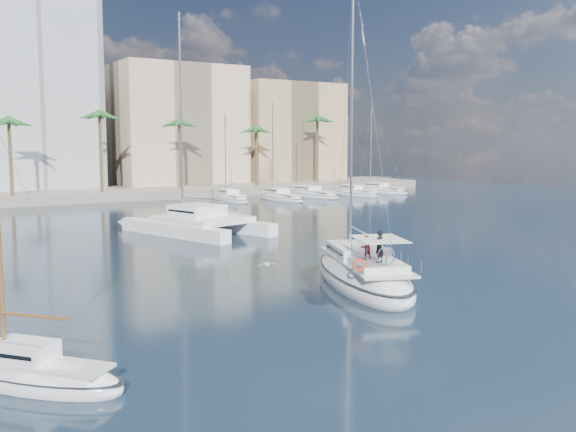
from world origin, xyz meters
TOP-DOWN VIEW (x-y plane):
  - ground at (0.00, 0.00)m, footprint 160.00×160.00m
  - quay at (0.00, 61.00)m, footprint 120.00×14.00m
  - building_beige at (22.00, 70.00)m, footprint 20.00×14.00m
  - building_tan_right at (42.00, 68.00)m, footprint 18.00×12.00m
  - palm_centre at (0.00, 57.00)m, footprint 3.60×3.60m
  - palm_right at (34.00, 57.00)m, footprint 3.60×3.60m
  - main_sloop at (3.08, -1.20)m, footprint 8.62×13.31m
  - small_sloop at (-15.41, -7.18)m, footprint 5.55×6.18m
  - catamaran at (3.80, 22.08)m, footprint 9.81×14.37m
  - seagull at (-0.82, 2.79)m, footprint 1.15×0.49m
  - moored_yacht_a at (20.00, 47.00)m, footprint 3.37×9.52m
  - moored_yacht_b at (26.50, 45.00)m, footprint 3.32×10.83m
  - moored_yacht_c at (33.00, 47.00)m, footprint 3.98×12.33m
  - moored_yacht_d at (39.50, 45.00)m, footprint 3.52×9.55m
  - moored_yacht_e at (46.00, 47.00)m, footprint 4.61×11.11m

SIDE VIEW (x-z plane):
  - ground at x=0.00m, z-range 0.00..0.00m
  - moored_yacht_a at x=20.00m, z-range -5.95..5.95m
  - moored_yacht_b at x=26.50m, z-range -6.86..6.86m
  - moored_yacht_c at x=33.00m, z-range -7.77..7.77m
  - moored_yacht_d at x=39.50m, z-range -5.95..5.95m
  - moored_yacht_e at x=46.00m, z-range -6.86..6.86m
  - small_sloop at x=-15.41m, z-range -4.19..4.93m
  - main_sloop at x=3.08m, z-range -8.88..10.00m
  - quay at x=0.00m, z-range 0.00..1.20m
  - seagull at x=-0.82m, z-range 0.79..1.00m
  - catamaran at x=3.80m, z-range -8.31..10.66m
  - building_tan_right at x=42.00m, z-range 0.00..18.00m
  - building_beige at x=22.00m, z-range 0.00..20.00m
  - palm_centre at x=0.00m, z-range 4.13..16.43m
  - palm_right at x=34.00m, z-range 4.13..16.43m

